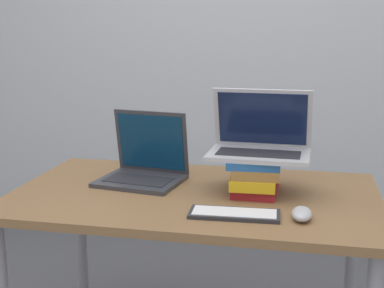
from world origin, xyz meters
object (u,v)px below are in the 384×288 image
(laptop_left, at_px, (144,167))
(wireless_keyboard, at_px, (234,214))
(laptop_on_books, at_px, (260,142))
(mouse, at_px, (302,214))
(book_stack, at_px, (255,173))

(laptop_left, xyz_separation_m, wireless_keyboard, (0.40, -0.33, -0.05))
(laptop_on_books, xyz_separation_m, mouse, (0.16, -0.27, -0.16))
(laptop_left, distance_m, laptop_on_books, 0.47)
(mouse, bearing_deg, book_stack, 122.94)
(wireless_keyboard, relative_size, mouse, 2.68)
(laptop_left, xyz_separation_m, mouse, (0.61, -0.32, -0.03))
(laptop_on_books, relative_size, mouse, 3.34)
(laptop_left, height_order, book_stack, laptop_left)
(mouse, bearing_deg, wireless_keyboard, -177.39)
(laptop_on_books, height_order, wireless_keyboard, laptop_on_books)
(book_stack, xyz_separation_m, wireless_keyboard, (-0.04, -0.27, -0.06))
(wireless_keyboard, bearing_deg, laptop_on_books, 79.39)
(book_stack, xyz_separation_m, mouse, (0.17, -0.26, -0.05))
(laptop_on_books, xyz_separation_m, wireless_keyboard, (-0.05, -0.28, -0.18))
(book_stack, relative_size, mouse, 2.57)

